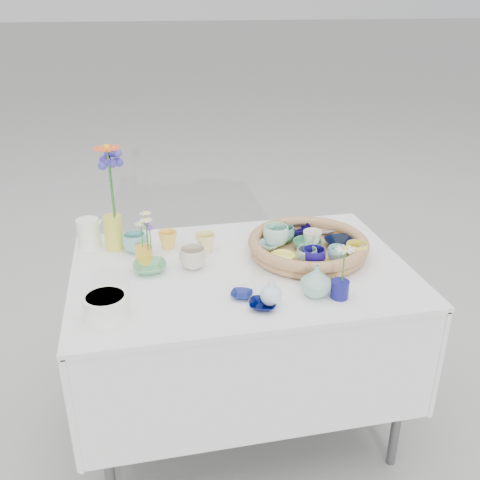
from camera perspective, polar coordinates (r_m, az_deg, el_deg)
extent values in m
plane|color=#959595|center=(2.47, 0.10, -18.83)|extent=(80.00, 80.00, 0.00)
imported|color=#0C093D|center=(2.26, 5.90, 1.04)|extent=(0.17, 0.17, 0.04)
imported|color=black|center=(2.18, 10.68, -0.34)|extent=(0.13, 0.13, 0.03)
imported|color=yellow|center=(2.08, 12.30, -1.19)|extent=(0.11, 0.11, 0.07)
imported|color=#469D6F|center=(2.14, 7.18, -0.51)|extent=(0.15, 0.15, 0.04)
imported|color=#90B79E|center=(2.01, 7.12, -1.75)|extent=(0.09, 0.09, 0.06)
imported|color=#A0CAC4|center=(2.13, 3.01, -0.58)|extent=(0.09, 0.09, 0.03)
imported|color=#AFE5D2|center=(2.15, 3.86, 0.47)|extent=(0.12, 0.12, 0.08)
imported|color=white|center=(2.15, 7.71, 0.09)|extent=(0.09, 0.09, 0.07)
imported|color=#ADCCFF|center=(2.30, 9.05, 1.10)|extent=(0.11, 0.11, 0.02)
imported|color=navy|center=(2.00, 7.87, -1.83)|extent=(0.11, 0.11, 0.07)
imported|color=#FFFB64|center=(2.03, 4.57, -1.95)|extent=(0.10, 0.10, 0.03)
imported|color=#84BDB8|center=(2.05, 10.33, -1.50)|extent=(0.09, 0.09, 0.06)
imported|color=#459273|center=(2.18, 4.74, 0.60)|extent=(0.10, 0.10, 0.07)
imported|color=yellow|center=(2.19, -7.69, 0.03)|extent=(0.08, 0.08, 0.07)
imported|color=#EFDF7B|center=(2.14, -3.71, -0.30)|extent=(0.10, 0.10, 0.08)
imported|color=#55A76F|center=(2.02, -9.60, -2.89)|extent=(0.12, 0.12, 0.03)
imported|color=beige|center=(2.01, -5.05, -1.93)|extent=(0.13, 0.13, 0.08)
imported|color=navy|center=(1.83, 0.18, -5.86)|extent=(0.10, 0.10, 0.02)
imported|color=#72B8AF|center=(2.17, -11.17, -0.29)|extent=(0.12, 0.12, 0.08)
imported|color=#000537|center=(1.77, 2.46, -6.93)|extent=(0.12, 0.12, 0.02)
imported|color=#86B6A6|center=(1.84, 8.13, -4.28)|extent=(0.13, 0.13, 0.11)
cylinder|color=navy|center=(1.85, 10.60, -5.19)|extent=(0.08, 0.08, 0.06)
cylinder|color=gold|center=(2.20, -13.32, 0.78)|extent=(0.09, 0.09, 0.14)
cylinder|color=yellow|center=(2.07, -10.21, -1.61)|extent=(0.08, 0.08, 0.07)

